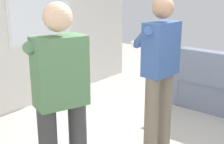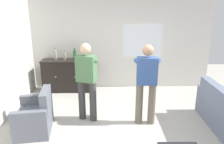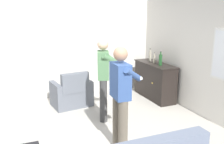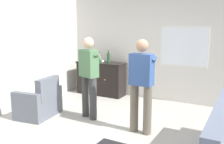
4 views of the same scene
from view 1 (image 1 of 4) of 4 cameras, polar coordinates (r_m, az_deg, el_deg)
The scene contains 3 objects.
wall_back_with_window at distance 4.50m, azimuth -19.30°, elevation 10.00°, with size 5.20×0.15×2.80m.
person_standing_left at distance 2.49m, azimuth -9.34°, elevation -4.68°, with size 0.53×0.52×1.68m.
person_standing_right at distance 3.29m, azimuth 8.65°, elevation 0.54°, with size 0.56×0.49×1.68m.
Camera 1 is at (-2.35, -1.14, 1.82)m, focal length 50.00 mm.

